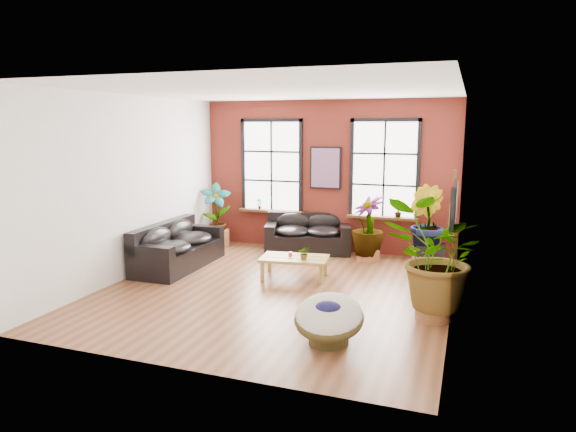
{
  "coord_description": "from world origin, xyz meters",
  "views": [
    {
      "loc": [
        3.17,
        -8.29,
        2.93
      ],
      "look_at": [
        0.0,
        0.6,
        1.25
      ],
      "focal_mm": 32.0,
      "sensor_mm": 36.0,
      "label": 1
    }
  ],
  "objects_px": {
    "sofa_left": "(176,247)",
    "coffee_table": "(294,259)",
    "papasan_chair": "(329,318)",
    "sofa_back": "(308,234)"
  },
  "relations": [
    {
      "from": "sofa_back",
      "to": "papasan_chair",
      "type": "bearing_deg",
      "value": -85.03
    },
    {
      "from": "coffee_table",
      "to": "sofa_back",
      "type": "bearing_deg",
      "value": 92.78
    },
    {
      "from": "sofa_left",
      "to": "coffee_table",
      "type": "relative_size",
      "value": 1.71
    },
    {
      "from": "sofa_back",
      "to": "papasan_chair",
      "type": "relative_size",
      "value": 2.11
    },
    {
      "from": "sofa_back",
      "to": "sofa_left",
      "type": "relative_size",
      "value": 0.91
    },
    {
      "from": "sofa_back",
      "to": "sofa_left",
      "type": "bearing_deg",
      "value": -150.61
    },
    {
      "from": "coffee_table",
      "to": "papasan_chair",
      "type": "height_order",
      "value": "papasan_chair"
    },
    {
      "from": "sofa_back",
      "to": "papasan_chair",
      "type": "xyz_separation_m",
      "value": [
        1.81,
        -4.84,
        -0.04
      ]
    },
    {
      "from": "sofa_back",
      "to": "coffee_table",
      "type": "distance_m",
      "value": 2.14
    },
    {
      "from": "papasan_chair",
      "to": "sofa_back",
      "type": "bearing_deg",
      "value": 107.51
    }
  ]
}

